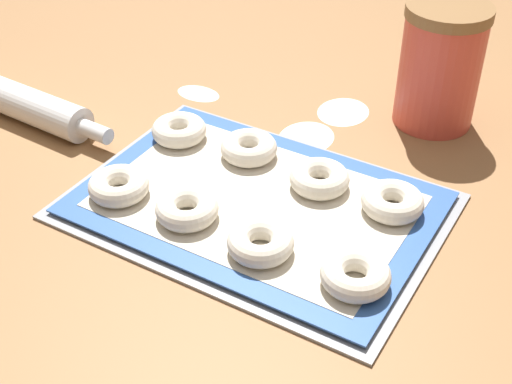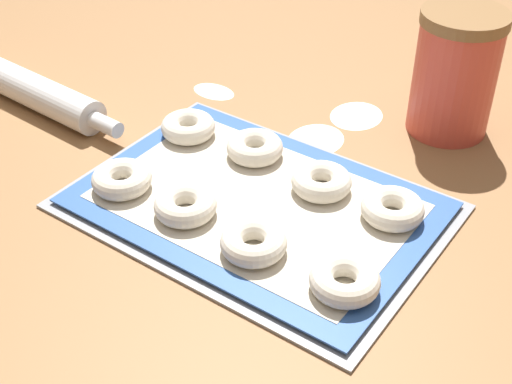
{
  "view_description": "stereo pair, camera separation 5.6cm",
  "coord_description": "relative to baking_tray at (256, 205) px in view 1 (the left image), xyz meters",
  "views": [
    {
      "loc": [
        0.34,
        -0.57,
        0.54
      ],
      "look_at": [
        -0.01,
        0.02,
        0.02
      ],
      "focal_mm": 50.0,
      "sensor_mm": 36.0,
      "label": 1
    },
    {
      "loc": [
        0.38,
        -0.54,
        0.54
      ],
      "look_at": [
        -0.01,
        0.02,
        0.02
      ],
      "focal_mm": 50.0,
      "sensor_mm": 36.0,
      "label": 2
    }
  ],
  "objects": [
    {
      "name": "flour_patch_near",
      "position": [
        -0.01,
        0.26,
        -0.0
      ],
      "size": [
        0.07,
        0.09,
        0.0
      ],
      "color": "white",
      "rests_on": "ground_plane"
    },
    {
      "name": "baking_tray",
      "position": [
        0.0,
        0.0,
        0.0
      ],
      "size": [
        0.44,
        0.31,
        0.01
      ],
      "color": "#93969B",
      "rests_on": "ground_plane"
    },
    {
      "name": "bagel_back_mid_right",
      "position": [
        0.05,
        0.06,
        0.02
      ],
      "size": [
        0.07,
        0.07,
        0.03
      ],
      "color": "silver",
      "rests_on": "baking_mat"
    },
    {
      "name": "flour_patch_far",
      "position": [
        -0.02,
        0.17,
        -0.0
      ],
      "size": [
        0.08,
        0.09,
        0.0
      ],
      "color": "white",
      "rests_on": "ground_plane"
    },
    {
      "name": "bagel_front_far_left",
      "position": [
        -0.15,
        -0.07,
        0.02
      ],
      "size": [
        0.07,
        0.07,
        0.03
      ],
      "color": "silver",
      "rests_on": "baking_mat"
    },
    {
      "name": "bagel_front_mid_right",
      "position": [
        0.05,
        -0.08,
        0.02
      ],
      "size": [
        0.07,
        0.07,
        0.03
      ],
      "color": "silver",
      "rests_on": "baking_mat"
    },
    {
      "name": "ground_plane",
      "position": [
        0.01,
        -0.02,
        -0.0
      ],
      "size": [
        2.8,
        2.8,
        0.0
      ],
      "primitive_type": "plane",
      "color": "olive"
    },
    {
      "name": "bagel_front_far_right",
      "position": [
        0.16,
        -0.07,
        0.02
      ],
      "size": [
        0.07,
        0.07,
        0.03
      ],
      "color": "silver",
      "rests_on": "baking_mat"
    },
    {
      "name": "flour_patch_side",
      "position": [
        -0.22,
        0.2,
        -0.0
      ],
      "size": [
        0.07,
        0.05,
        0.0
      ],
      "color": "white",
      "rests_on": "ground_plane"
    },
    {
      "name": "bagel_back_mid_left",
      "position": [
        -0.06,
        0.08,
        0.02
      ],
      "size": [
        0.07,
        0.07,
        0.03
      ],
      "color": "silver",
      "rests_on": "baking_mat"
    },
    {
      "name": "baking_mat",
      "position": [
        0.0,
        -0.0,
        0.01
      ],
      "size": [
        0.41,
        0.29,
        0.0
      ],
      "color": "#2D569E",
      "rests_on": "baking_tray"
    },
    {
      "name": "flour_canister",
      "position": [
        0.11,
        0.31,
        0.08
      ],
      "size": [
        0.12,
        0.12,
        0.17
      ],
      "color": "#DB4C3D",
      "rests_on": "ground_plane"
    },
    {
      "name": "bagel_front_mid_left",
      "position": [
        -0.05,
        -0.07,
        0.02
      ],
      "size": [
        0.07,
        0.07,
        0.03
      ],
      "color": "silver",
      "rests_on": "baking_mat"
    },
    {
      "name": "bagel_back_far_right",
      "position": [
        0.15,
        0.07,
        0.02
      ],
      "size": [
        0.07,
        0.07,
        0.03
      ],
      "color": "silver",
      "rests_on": "baking_mat"
    },
    {
      "name": "bagel_back_far_left",
      "position": [
        -0.16,
        0.07,
        0.02
      ],
      "size": [
        0.07,
        0.07,
        0.03
      ],
      "color": "silver",
      "rests_on": "baking_mat"
    }
  ]
}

